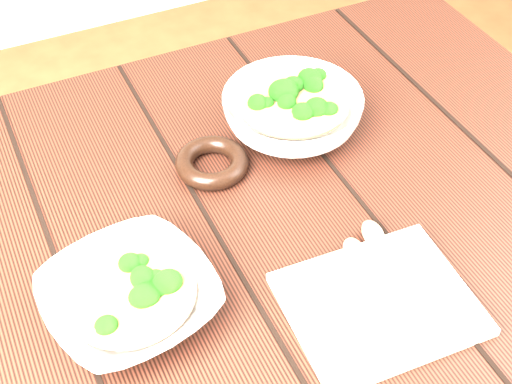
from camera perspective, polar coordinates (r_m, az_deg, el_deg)
The scene contains 7 objects.
table at distance 1.04m, azimuth -2.27°, elevation -6.70°, with size 1.20×0.80×0.75m.
soup_bowl_front at distance 0.85m, azimuth -10.05°, elevation -8.30°, with size 0.23×0.23×0.06m.
soup_bowl_back at distance 1.06m, azimuth 2.91°, elevation 6.40°, with size 0.23×0.23×0.08m.
trivet at distance 1.01m, azimuth -3.55°, elevation 2.37°, with size 0.10×0.10×0.03m, color black.
napkin at distance 0.86m, azimuth 9.81°, elevation -8.81°, with size 0.22×0.18×0.01m, color beige.
spoon_left at distance 0.88m, azimuth 8.43°, elevation -6.56°, with size 0.07×0.17×0.01m.
spoon_right at distance 0.90m, azimuth 10.00°, elevation -5.01°, with size 0.06×0.18×0.01m.
Camera 1 is at (-0.24, -0.60, 1.44)m, focal length 50.00 mm.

